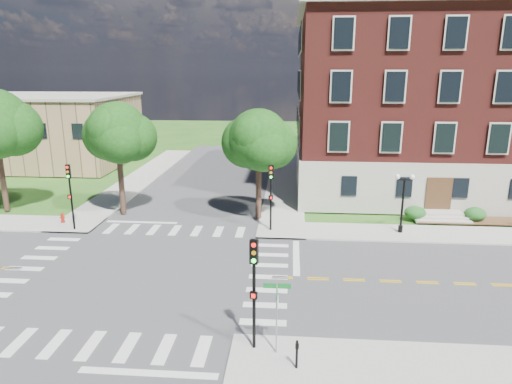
# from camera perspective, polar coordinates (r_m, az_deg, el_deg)

# --- Properties ---
(ground) EXTENTS (160.00, 160.00, 0.00)m
(ground) POSITION_cam_1_polar(r_m,az_deg,el_deg) (27.53, -13.82, -9.80)
(ground) COLOR #255818
(ground) RESTS_ON ground
(road_ew) EXTENTS (90.00, 12.00, 0.01)m
(road_ew) POSITION_cam_1_polar(r_m,az_deg,el_deg) (27.53, -13.83, -9.80)
(road_ew) COLOR #3D3D3F
(road_ew) RESTS_ON ground
(road_ns) EXTENTS (12.00, 90.00, 0.01)m
(road_ns) POSITION_cam_1_polar(r_m,az_deg,el_deg) (27.53, -13.83, -9.79)
(road_ns) COLOR #3D3D3F
(road_ns) RESTS_ON ground
(sidewalk_ne) EXTENTS (34.00, 34.00, 0.12)m
(sidewalk_ne) POSITION_cam_1_polar(r_m,az_deg,el_deg) (41.22, 14.11, -1.32)
(sidewalk_ne) COLOR #9E9B93
(sidewalk_ne) RESTS_ON ground
(sidewalk_nw) EXTENTS (34.00, 34.00, 0.12)m
(sidewalk_nw) POSITION_cam_1_polar(r_m,az_deg,el_deg) (47.04, -25.98, -0.39)
(sidewalk_nw) COLOR #9E9B93
(sidewalk_nw) RESTS_ON ground
(crosswalk_east) EXTENTS (2.20, 10.20, 0.02)m
(crosswalk_east) POSITION_cam_1_polar(r_m,az_deg,el_deg) (26.26, 1.55, -10.61)
(crosswalk_east) COLOR silver
(crosswalk_east) RESTS_ON ground
(stop_bar_east) EXTENTS (0.40, 5.50, 0.00)m
(stop_bar_east) POSITION_cam_1_polar(r_m,az_deg,el_deg) (28.97, 5.05, -8.11)
(stop_bar_east) COLOR silver
(stop_bar_east) RESTS_ON ground
(main_building) EXTENTS (30.60, 22.40, 16.50)m
(main_building) POSITION_cam_1_polar(r_m,az_deg,el_deg) (48.33, 23.76, 10.24)
(main_building) COLOR #B4AF9F
(main_building) RESTS_ON ground
(secondary_building) EXTENTS (20.40, 15.40, 8.30)m
(secondary_building) POSITION_cam_1_polar(r_m,az_deg,el_deg) (62.03, -25.06, 7.12)
(secondary_building) COLOR #937951
(secondary_building) RESTS_ON ground
(tree_c) EXTENTS (4.73, 4.73, 8.91)m
(tree_c) POSITION_cam_1_polar(r_m,az_deg,el_deg) (37.05, -16.94, 7.08)
(tree_c) COLOR #312018
(tree_c) RESTS_ON ground
(tree_d) EXTENTS (4.66, 4.66, 8.48)m
(tree_d) POSITION_cam_1_polar(r_m,az_deg,el_deg) (34.39, 0.33, 6.50)
(tree_d) COLOR #312018
(tree_d) RESTS_ON ground
(traffic_signal_se) EXTENTS (0.36, 0.42, 4.80)m
(traffic_signal_se) POSITION_cam_1_polar(r_m,az_deg,el_deg) (18.65, -0.25, -11.00)
(traffic_signal_se) COLOR black
(traffic_signal_se) RESTS_ON ground
(traffic_signal_ne) EXTENTS (0.38, 0.46, 4.80)m
(traffic_signal_ne) POSITION_cam_1_polar(r_m,az_deg,el_deg) (32.23, 1.88, 0.35)
(traffic_signal_ne) COLOR black
(traffic_signal_ne) RESTS_ON ground
(traffic_signal_nw) EXTENTS (0.36, 0.42, 4.80)m
(traffic_signal_nw) POSITION_cam_1_polar(r_m,az_deg,el_deg) (35.02, -22.22, 0.41)
(traffic_signal_nw) COLOR black
(traffic_signal_nw) RESTS_ON ground
(twin_lamp_west) EXTENTS (1.36, 0.36, 4.23)m
(twin_lamp_west) POSITION_cam_1_polar(r_m,az_deg,el_deg) (33.64, 17.89, -0.93)
(twin_lamp_west) COLOR black
(twin_lamp_west) RESTS_ON ground
(street_sign_pole) EXTENTS (1.10, 1.10, 3.10)m
(street_sign_pole) POSITION_cam_1_polar(r_m,az_deg,el_deg) (18.76, 2.64, -13.87)
(street_sign_pole) COLOR gray
(street_sign_pole) RESTS_ON ground
(push_button_post) EXTENTS (0.14, 0.21, 1.20)m
(push_button_post) POSITION_cam_1_polar(r_m,az_deg,el_deg) (18.73, 5.12, -19.41)
(push_button_post) COLOR black
(push_button_post) RESTS_ON ground
(fire_hydrant) EXTENTS (0.35, 0.35, 0.75)m
(fire_hydrant) POSITION_cam_1_polar(r_m,az_deg,el_deg) (37.65, -23.03, -3.01)
(fire_hydrant) COLOR maroon
(fire_hydrant) RESTS_ON ground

